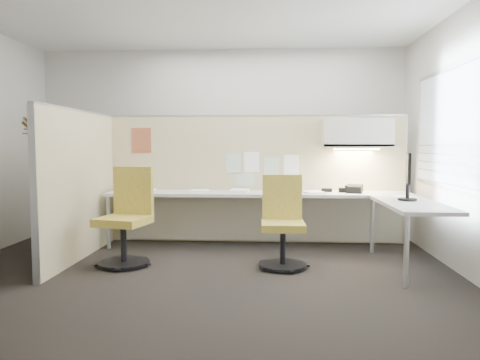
# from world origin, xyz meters

# --- Properties ---
(floor) EXTENTS (5.50, 4.50, 0.01)m
(floor) POSITION_xyz_m (0.00, 0.00, -0.01)
(floor) COLOR black
(floor) RESTS_ON ground
(ceiling) EXTENTS (5.50, 4.50, 0.01)m
(ceiling) POSITION_xyz_m (0.00, 0.00, 2.80)
(ceiling) COLOR white
(ceiling) RESTS_ON wall_back
(wall_back) EXTENTS (5.50, 0.02, 2.80)m
(wall_back) POSITION_xyz_m (0.00, 2.25, 1.40)
(wall_back) COLOR beige
(wall_back) RESTS_ON ground
(wall_front) EXTENTS (5.50, 0.02, 2.80)m
(wall_front) POSITION_xyz_m (0.00, -2.25, 1.40)
(wall_front) COLOR beige
(wall_front) RESTS_ON ground
(wall_right) EXTENTS (0.02, 4.50, 2.80)m
(wall_right) POSITION_xyz_m (2.75, 0.00, 1.40)
(wall_right) COLOR beige
(wall_right) RESTS_ON ground
(window_pane) EXTENTS (0.01, 2.80, 1.30)m
(window_pane) POSITION_xyz_m (2.73, 0.00, 1.55)
(window_pane) COLOR #8F9BA7
(window_pane) RESTS_ON wall_right
(partition_back) EXTENTS (4.10, 0.06, 1.75)m
(partition_back) POSITION_xyz_m (0.55, 1.60, 0.88)
(partition_back) COLOR beige
(partition_back) RESTS_ON floor
(partition_left) EXTENTS (0.06, 2.20, 1.75)m
(partition_left) POSITION_xyz_m (-1.50, 0.50, 0.88)
(partition_left) COLOR beige
(partition_left) RESTS_ON floor
(desk) EXTENTS (4.00, 2.07, 0.73)m
(desk) POSITION_xyz_m (0.93, 1.13, 0.60)
(desk) COLOR beige
(desk) RESTS_ON floor
(overhead_bin) EXTENTS (0.90, 0.36, 0.38)m
(overhead_bin) POSITION_xyz_m (1.90, 1.39, 1.51)
(overhead_bin) COLOR beige
(overhead_bin) RESTS_ON partition_back
(task_light_strip) EXTENTS (0.60, 0.06, 0.02)m
(task_light_strip) POSITION_xyz_m (1.90, 1.39, 1.30)
(task_light_strip) COLOR #FFEABF
(task_light_strip) RESTS_ON overhead_bin
(pinned_papers) EXTENTS (1.01, 0.00, 0.47)m
(pinned_papers) POSITION_xyz_m (0.63, 1.57, 1.03)
(pinned_papers) COLOR #8CBF8C
(pinned_papers) RESTS_ON partition_back
(poster) EXTENTS (0.28, 0.00, 0.35)m
(poster) POSITION_xyz_m (-1.05, 1.57, 1.42)
(poster) COLOR #E3551C
(poster) RESTS_ON partition_back
(chair_left) EXTENTS (0.61, 0.63, 1.09)m
(chair_left) POSITION_xyz_m (-0.86, 0.25, 0.51)
(chair_left) COLOR black
(chair_left) RESTS_ON floor
(chair_right) EXTENTS (0.53, 0.53, 1.00)m
(chair_right) POSITION_xyz_m (0.90, 0.26, 0.47)
(chair_right) COLOR black
(chair_right) RESTS_ON floor
(monitor) EXTENTS (0.21, 0.50, 0.53)m
(monitor) POSITION_xyz_m (2.30, 0.42, 1.04)
(monitor) COLOR black
(monitor) RESTS_ON desk
(phone) EXTENTS (0.26, 0.25, 0.12)m
(phone) POSITION_xyz_m (1.85, 1.26, 0.78)
(phone) COLOR black
(phone) RESTS_ON desk
(stapler) EXTENTS (0.14, 0.05, 0.05)m
(stapler) POSITION_xyz_m (1.51, 1.36, 0.76)
(stapler) COLOR black
(stapler) RESTS_ON desk
(tape_dispenser) EXTENTS (0.10, 0.06, 0.06)m
(tape_dispenser) POSITION_xyz_m (1.72, 1.32, 0.76)
(tape_dispenser) COLOR black
(tape_dispenser) RESTS_ON desk
(coat_hook) EXTENTS (0.18, 0.46, 1.37)m
(coat_hook) POSITION_xyz_m (-1.58, -0.39, 1.42)
(coat_hook) COLOR silver
(coat_hook) RESTS_ON partition_left
(paper_stack_0) EXTENTS (0.23, 0.30, 0.03)m
(paper_stack_0) POSITION_xyz_m (-0.93, 1.30, 0.74)
(paper_stack_0) COLOR white
(paper_stack_0) RESTS_ON desk
(paper_stack_1) EXTENTS (0.23, 0.30, 0.02)m
(paper_stack_1) POSITION_xyz_m (-0.20, 1.33, 0.74)
(paper_stack_1) COLOR white
(paper_stack_1) RESTS_ON desk
(paper_stack_2) EXTENTS (0.25, 0.31, 0.04)m
(paper_stack_2) POSITION_xyz_m (0.36, 1.20, 0.75)
(paper_stack_2) COLOR white
(paper_stack_2) RESTS_ON desk
(paper_stack_3) EXTENTS (0.30, 0.35, 0.02)m
(paper_stack_3) POSITION_xyz_m (1.33, 1.22, 0.74)
(paper_stack_3) COLOR white
(paper_stack_3) RESTS_ON desk
(paper_stack_4) EXTENTS (0.27, 0.33, 0.02)m
(paper_stack_4) POSITION_xyz_m (2.35, 0.71, 0.74)
(paper_stack_4) COLOR white
(paper_stack_4) RESTS_ON desk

